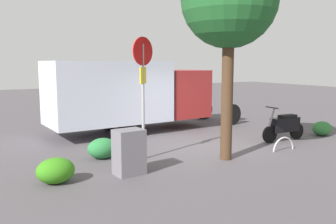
% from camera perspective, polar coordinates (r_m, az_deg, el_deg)
% --- Properties ---
extents(ground_plane, '(60.00, 60.00, 0.00)m').
position_cam_1_polar(ground_plane, '(11.35, 5.42, -5.55)').
color(ground_plane, '#4E494D').
extents(box_truck_near, '(8.04, 2.70, 2.71)m').
position_cam_1_polar(box_truck_near, '(13.61, -5.75, 3.23)').
color(box_truck_near, black).
rests_on(box_truck_near, ground).
extents(motorcycle, '(1.81, 0.55, 1.20)m').
position_cam_1_polar(motorcycle, '(12.66, 18.31, -2.12)').
color(motorcycle, black).
rests_on(motorcycle, ground).
extents(stop_sign, '(0.71, 0.33, 3.32)m').
position_cam_1_polar(stop_sign, '(9.54, -4.07, 5.40)').
color(stop_sign, '#9E9EA3').
rests_on(stop_sign, ground).
extents(street_tree, '(2.55, 2.55, 5.56)m').
position_cam_1_polar(street_tree, '(9.76, 9.87, 17.22)').
color(street_tree, '#47301E').
rests_on(street_tree, ground).
extents(utility_cabinet, '(0.72, 0.58, 1.08)m').
position_cam_1_polar(utility_cabinet, '(8.46, -6.31, -6.44)').
color(utility_cabinet, slate).
rests_on(utility_cabinet, ground).
extents(bike_rack_hoop, '(0.85, 0.06, 0.85)m').
position_cam_1_polar(bike_rack_hoop, '(11.34, 18.13, -5.92)').
color(bike_rack_hoop, '#B7B7BC').
rests_on(bike_rack_hoop, ground).
extents(shrub_near_sign, '(0.77, 0.63, 0.52)m').
position_cam_1_polar(shrub_near_sign, '(14.12, 23.60, -2.45)').
color(shrub_near_sign, '#317636').
rests_on(shrub_near_sign, ground).
extents(shrub_mid_verge, '(0.84, 0.69, 0.57)m').
position_cam_1_polar(shrub_mid_verge, '(10.01, -10.52, -5.78)').
color(shrub_mid_verge, '#2A773B').
rests_on(shrub_mid_verge, ground).
extents(shrub_by_tree, '(0.84, 0.68, 0.57)m').
position_cam_1_polar(shrub_by_tree, '(8.24, -17.69, -9.01)').
color(shrub_by_tree, '#358118').
rests_on(shrub_by_tree, ground).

